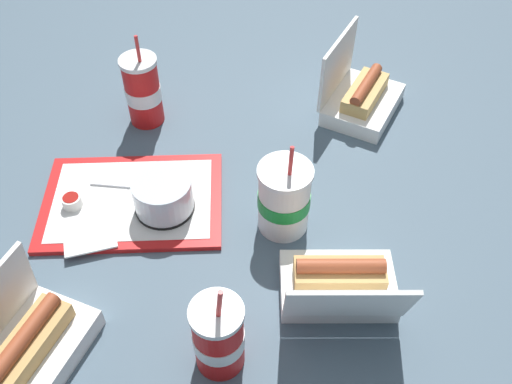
{
  "coord_description": "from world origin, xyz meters",
  "views": [
    {
      "loc": [
        -0.05,
        -0.79,
        0.89
      ],
      "look_at": [
        0.03,
        -0.02,
        0.05
      ],
      "focal_mm": 40.0,
      "sensor_mm": 36.0,
      "label": 1
    }
  ],
  "objects_px": {
    "clamshell_hotdog_right": "(339,284)",
    "soda_cup_left": "(284,198)",
    "food_tray": "(132,201)",
    "soda_cup_center": "(143,91)",
    "cake_container": "(163,196)",
    "soda_cup_back": "(218,336)",
    "clamshell_hotdog_left": "(28,346)",
    "clamshell_hotdog_front": "(360,96)",
    "plastic_fork": "(116,184)",
    "ketchup_cup": "(72,201)"
  },
  "relations": [
    {
      "from": "clamshell_hotdog_right",
      "to": "soda_cup_back",
      "type": "distance_m",
      "value": 0.24
    },
    {
      "from": "cake_container",
      "to": "soda_cup_back",
      "type": "relative_size",
      "value": 0.58
    },
    {
      "from": "food_tray",
      "to": "soda_cup_center",
      "type": "height_order",
      "value": "soda_cup_center"
    },
    {
      "from": "plastic_fork",
      "to": "clamshell_hotdog_left",
      "type": "xyz_separation_m",
      "value": [
        -0.11,
        -0.38,
        0.03
      ]
    },
    {
      "from": "soda_cup_back",
      "to": "ketchup_cup",
      "type": "bearing_deg",
      "value": 127.75
    },
    {
      "from": "food_tray",
      "to": "cake_container",
      "type": "bearing_deg",
      "value": -24.37
    },
    {
      "from": "clamshell_hotdog_front",
      "to": "clamshell_hotdog_right",
      "type": "height_order",
      "value": "clamshell_hotdog_front"
    },
    {
      "from": "soda_cup_back",
      "to": "clamshell_hotdog_front",
      "type": "bearing_deg",
      "value": 58.75
    },
    {
      "from": "cake_container",
      "to": "soda_cup_center",
      "type": "xyz_separation_m",
      "value": [
        -0.04,
        0.3,
        0.04
      ]
    },
    {
      "from": "plastic_fork",
      "to": "clamshell_hotdog_front",
      "type": "distance_m",
      "value": 0.61
    },
    {
      "from": "clamshell_hotdog_right",
      "to": "soda_cup_center",
      "type": "bearing_deg",
      "value": 123.29
    },
    {
      "from": "clamshell_hotdog_left",
      "to": "soda_cup_center",
      "type": "height_order",
      "value": "soda_cup_center"
    },
    {
      "from": "cake_container",
      "to": "soda_cup_back",
      "type": "height_order",
      "value": "soda_cup_back"
    },
    {
      "from": "soda_cup_center",
      "to": "cake_container",
      "type": "bearing_deg",
      "value": -81.64
    },
    {
      "from": "cake_container",
      "to": "plastic_fork",
      "type": "distance_m",
      "value": 0.13
    },
    {
      "from": "soda_cup_left",
      "to": "clamshell_hotdog_left",
      "type": "bearing_deg",
      "value": -151.48
    },
    {
      "from": "food_tray",
      "to": "soda_cup_center",
      "type": "bearing_deg",
      "value": 84.81
    },
    {
      "from": "plastic_fork",
      "to": "clamshell_hotdog_left",
      "type": "bearing_deg",
      "value": -94.29
    },
    {
      "from": "clamshell_hotdog_right",
      "to": "soda_cup_left",
      "type": "bearing_deg",
      "value": 112.52
    },
    {
      "from": "cake_container",
      "to": "soda_cup_left",
      "type": "xyz_separation_m",
      "value": [
        0.23,
        -0.06,
        0.03
      ]
    },
    {
      "from": "cake_container",
      "to": "soda_cup_back",
      "type": "distance_m",
      "value": 0.35
    },
    {
      "from": "soda_cup_center",
      "to": "soda_cup_left",
      "type": "relative_size",
      "value": 1.08
    },
    {
      "from": "soda_cup_center",
      "to": "clamshell_hotdog_front",
      "type": "bearing_deg",
      "value": -2.0
    },
    {
      "from": "ketchup_cup",
      "to": "clamshell_hotdog_left",
      "type": "relative_size",
      "value": 0.16
    },
    {
      "from": "clamshell_hotdog_front",
      "to": "clamshell_hotdog_left",
      "type": "relative_size",
      "value": 1.02
    },
    {
      "from": "clamshell_hotdog_front",
      "to": "soda_cup_center",
      "type": "bearing_deg",
      "value": 178.0
    },
    {
      "from": "soda_cup_center",
      "to": "soda_cup_left",
      "type": "bearing_deg",
      "value": -52.1
    },
    {
      "from": "cake_container",
      "to": "clamshell_hotdog_left",
      "type": "bearing_deg",
      "value": -125.66
    },
    {
      "from": "soda_cup_back",
      "to": "soda_cup_center",
      "type": "height_order",
      "value": "soda_cup_center"
    },
    {
      "from": "cake_container",
      "to": "clamshell_hotdog_left",
      "type": "height_order",
      "value": "clamshell_hotdog_left"
    },
    {
      "from": "food_tray",
      "to": "clamshell_hotdog_left",
      "type": "relative_size",
      "value": 1.56
    },
    {
      "from": "clamshell_hotdog_front",
      "to": "clamshell_hotdog_left",
      "type": "bearing_deg",
      "value": -139.45
    },
    {
      "from": "cake_container",
      "to": "soda_cup_back",
      "type": "xyz_separation_m",
      "value": [
        0.09,
        -0.34,
        0.03
      ]
    },
    {
      "from": "plastic_fork",
      "to": "clamshell_hotdog_front",
      "type": "xyz_separation_m",
      "value": [
        0.57,
        0.21,
        0.03
      ]
    },
    {
      "from": "clamshell_hotdog_right",
      "to": "plastic_fork",
      "type": "bearing_deg",
      "value": 142.98
    },
    {
      "from": "food_tray",
      "to": "plastic_fork",
      "type": "distance_m",
      "value": 0.06
    },
    {
      "from": "clamshell_hotdog_right",
      "to": "soda_cup_back",
      "type": "height_order",
      "value": "soda_cup_back"
    },
    {
      "from": "soda_cup_back",
      "to": "soda_cup_left",
      "type": "xyz_separation_m",
      "value": [
        0.14,
        0.28,
        0.0
      ]
    },
    {
      "from": "cake_container",
      "to": "clamshell_hotdog_right",
      "type": "bearing_deg",
      "value": -37.49
    },
    {
      "from": "plastic_fork",
      "to": "food_tray",
      "type": "bearing_deg",
      "value": -38.44
    },
    {
      "from": "clamshell_hotdog_front",
      "to": "food_tray",
      "type": "bearing_deg",
      "value": -154.82
    },
    {
      "from": "clamshell_hotdog_front",
      "to": "clamshell_hotdog_left",
      "type": "height_order",
      "value": "clamshell_hotdog_front"
    },
    {
      "from": "cake_container",
      "to": "clamshell_hotdog_right",
      "type": "distance_m",
      "value": 0.39
    },
    {
      "from": "clamshell_hotdog_right",
      "to": "soda_cup_back",
      "type": "bearing_deg",
      "value": -155.69
    },
    {
      "from": "ketchup_cup",
      "to": "soda_cup_center",
      "type": "relative_size",
      "value": 0.17
    },
    {
      "from": "clamshell_hotdog_front",
      "to": "clamshell_hotdog_left",
      "type": "distance_m",
      "value": 0.9
    },
    {
      "from": "plastic_fork",
      "to": "clamshell_hotdog_left",
      "type": "height_order",
      "value": "clamshell_hotdog_left"
    },
    {
      "from": "plastic_fork",
      "to": "clamshell_hotdog_right",
      "type": "relative_size",
      "value": 0.5
    },
    {
      "from": "cake_container",
      "to": "clamshell_hotdog_right",
      "type": "height_order",
      "value": "clamshell_hotdog_right"
    },
    {
      "from": "ketchup_cup",
      "to": "plastic_fork",
      "type": "distance_m",
      "value": 0.1
    }
  ]
}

